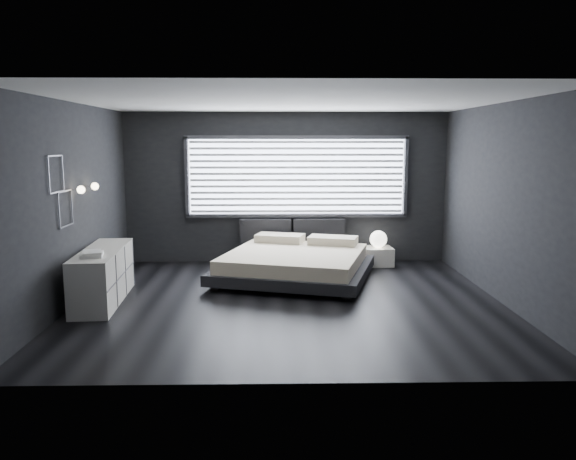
{
  "coord_description": "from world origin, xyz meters",
  "views": [
    {
      "loc": [
        -0.18,
        -7.74,
        2.26
      ],
      "look_at": [
        0.0,
        0.85,
        0.9
      ],
      "focal_mm": 35.0,
      "sensor_mm": 36.0,
      "label": 1
    }
  ],
  "objects": [
    {
      "name": "wall_art_upper",
      "position": [
        -2.98,
        -0.55,
        1.85
      ],
      "size": [
        0.01,
        0.48,
        0.48
      ],
      "color": "#47474C",
      "rests_on": "ground"
    },
    {
      "name": "wall_art_lower",
      "position": [
        -2.98,
        -0.3,
        1.38
      ],
      "size": [
        0.01,
        0.48,
        0.48
      ],
      "color": "#47474C",
      "rests_on": "ground"
    },
    {
      "name": "window",
      "position": [
        0.2,
        2.7,
        1.61
      ],
      "size": [
        4.14,
        0.09,
        1.52
      ],
      "color": "white",
      "rests_on": "ground"
    },
    {
      "name": "dresser",
      "position": [
        -2.65,
        0.09,
        0.38
      ],
      "size": [
        0.65,
        1.91,
        0.75
      ],
      "color": "white",
      "rests_on": "ground"
    },
    {
      "name": "headboard",
      "position": [
        0.12,
        2.64,
        0.57
      ],
      "size": [
        1.96,
        0.16,
        0.52
      ],
      "color": "black",
      "rests_on": "ground"
    },
    {
      "name": "book_stack",
      "position": [
        -2.63,
        -0.39,
        0.78
      ],
      "size": [
        0.35,
        0.41,
        0.07
      ],
      "color": "silver",
      "rests_on": "dresser"
    },
    {
      "name": "bed",
      "position": [
        0.13,
        1.3,
        0.28
      ],
      "size": [
        2.89,
        2.82,
        0.61
      ],
      "color": "black",
      "rests_on": "ground"
    },
    {
      "name": "sconce_near",
      "position": [
        -2.88,
        0.05,
        1.6
      ],
      "size": [
        0.18,
        0.11,
        0.11
      ],
      "color": "silver",
      "rests_on": "ground"
    },
    {
      "name": "room",
      "position": [
        0.0,
        0.0,
        1.4
      ],
      "size": [
        6.04,
        6.0,
        2.8
      ],
      "color": "black",
      "rests_on": "ground"
    },
    {
      "name": "nightstand",
      "position": [
        1.66,
        2.35,
        0.17
      ],
      "size": [
        0.59,
        0.5,
        0.33
      ],
      "primitive_type": "cube",
      "rotation": [
        0.0,
        0.0,
        0.04
      ],
      "color": "white",
      "rests_on": "ground"
    },
    {
      "name": "sconce_far",
      "position": [
        -2.88,
        0.65,
        1.6
      ],
      "size": [
        0.18,
        0.11,
        0.11
      ],
      "color": "silver",
      "rests_on": "ground"
    },
    {
      "name": "orb_lamp",
      "position": [
        1.69,
        2.34,
        0.49
      ],
      "size": [
        0.31,
        0.31,
        0.31
      ],
      "primitive_type": "sphere",
      "color": "white",
      "rests_on": "nightstand"
    }
  ]
}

